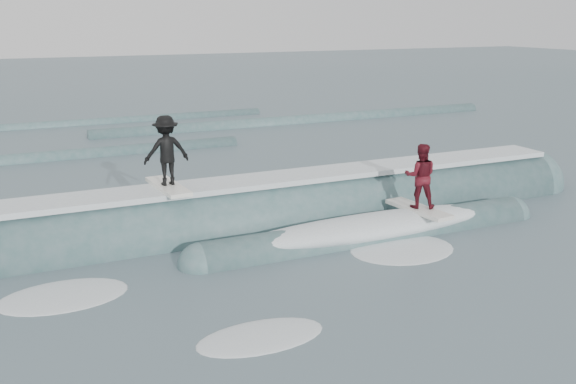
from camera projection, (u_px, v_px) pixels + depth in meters
name	position (u px, v px, depth m)	size (l,w,h in m)	color
ground	(330.00, 263.00, 14.49)	(160.00, 160.00, 0.00)	#41575F
breaking_wave	(285.00, 223.00, 17.17)	(20.41, 3.98, 2.40)	#385E5F
surfer_black	(166.00, 153.00, 15.64)	(1.11, 2.04, 1.81)	white
surfer_red	(420.00, 180.00, 16.33)	(1.02, 2.05, 1.76)	silver
whitewater	(339.00, 287.00, 13.23)	(12.67, 7.08, 0.10)	white
far_swells	(149.00, 135.00, 29.91)	(38.40, 8.65, 0.80)	#385E5F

